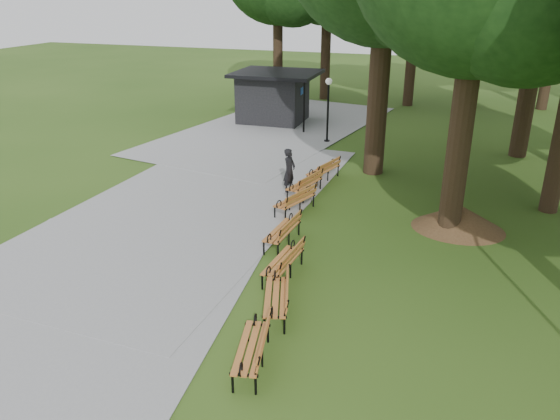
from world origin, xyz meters
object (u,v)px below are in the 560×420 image
(person, at_px, (289,171))
(lamp_post, at_px, (328,96))
(bench_1, at_px, (276,297))
(bench_2, at_px, (283,261))
(bench_3, at_px, (282,231))
(kiosk, at_px, (273,97))
(bench_0, at_px, (251,348))
(bench_4, at_px, (295,200))
(bench_6, at_px, (323,170))
(dirt_mound, at_px, (459,217))
(bench_5, at_px, (304,184))

(person, bearing_deg, lamp_post, 12.67)
(lamp_post, bearing_deg, person, -86.58)
(bench_1, xyz_separation_m, bench_2, (-0.41, 1.72, 0.00))
(person, distance_m, bench_2, 6.42)
(bench_1, bearing_deg, bench_3, 179.21)
(person, xyz_separation_m, kiosk, (-4.42, 10.54, 0.57))
(bench_0, xyz_separation_m, bench_1, (-0.17, 1.97, 0.00))
(bench_2, bearing_deg, kiosk, -155.48)
(bench_4, relative_size, bench_6, 1.00)
(dirt_mound, height_order, bench_3, bench_3)
(kiosk, xyz_separation_m, lamp_post, (3.98, -3.26, 0.84))
(bench_5, bearing_deg, bench_6, -173.42)
(bench_5, height_order, bench_6, same)
(bench_2, bearing_deg, bench_6, -168.90)
(bench_5, xyz_separation_m, bench_6, (0.23, 1.80, 0.00))
(bench_2, xyz_separation_m, bench_3, (-0.64, 1.82, 0.00))
(bench_4, bearing_deg, kiosk, -139.16)
(person, xyz_separation_m, bench_2, (1.83, -6.14, -0.39))
(bench_0, bearing_deg, person, -178.29)
(bench_2, height_order, bench_4, same)
(person, xyz_separation_m, bench_4, (0.79, -1.83, -0.39))
(person, relative_size, bench_6, 0.88)
(bench_1, relative_size, bench_5, 1.00)
(bench_5, bearing_deg, kiosk, -140.87)
(bench_6, bearing_deg, bench_5, 8.33)
(person, height_order, bench_4, person)
(person, relative_size, kiosk, 0.37)
(bench_3, xyz_separation_m, bench_4, (-0.40, 2.49, 0.00))
(person, xyz_separation_m, dirt_mound, (6.08, -1.44, -0.43))
(bench_5, bearing_deg, lamp_post, -157.98)
(bench_0, xyz_separation_m, bench_3, (-1.23, 5.51, 0.00))
(lamp_post, distance_m, bench_1, 15.48)
(bench_2, xyz_separation_m, bench_6, (-0.97, 7.78, 0.00))
(bench_0, height_order, bench_6, same)
(kiosk, distance_m, bench_5, 11.86)
(lamp_post, bearing_deg, bench_0, -80.53)
(lamp_post, xyz_separation_m, bench_0, (2.85, -17.11, -1.80))
(lamp_post, height_order, dirt_mound, lamp_post)
(bench_2, bearing_deg, bench_1, 17.41)
(person, relative_size, bench_0, 0.88)
(bench_0, bearing_deg, bench_4, 179.37)
(person, bearing_deg, bench_2, -154.13)
(dirt_mound, height_order, bench_1, bench_1)
(bench_6, bearing_deg, person, -12.07)
(dirt_mound, distance_m, bench_2, 6.34)
(lamp_post, height_order, bench_6, lamp_post)
(lamp_post, distance_m, bench_5, 7.72)
(bench_1, distance_m, bench_5, 7.87)
(dirt_mound, relative_size, bench_2, 1.27)
(kiosk, bearing_deg, bench_6, -60.45)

